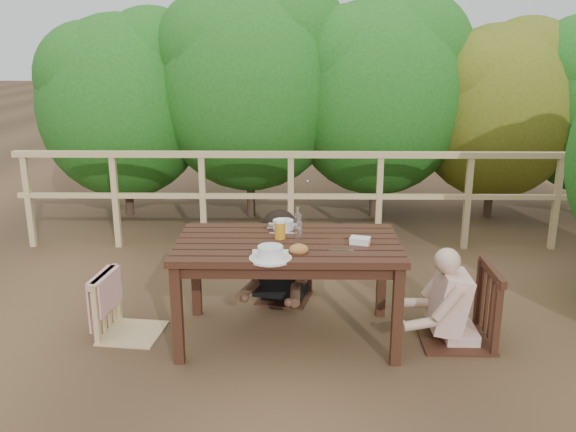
{
  "coord_description": "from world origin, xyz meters",
  "views": [
    {
      "loc": [
        0.06,
        -4.0,
        2.07
      ],
      "look_at": [
        0.0,
        0.05,
        0.9
      ],
      "focal_mm": 37.9,
      "sensor_mm": 36.0,
      "label": 1
    }
  ],
  "objects_px": {
    "woman": "(284,228)",
    "soup_near": "(270,253)",
    "chair_left": "(129,279)",
    "beer_glass": "(280,230)",
    "chair_far": "(284,251)",
    "diner_right": "(465,265)",
    "bottle": "(298,224)",
    "table": "(288,291)",
    "butter_tub": "(360,242)",
    "chair_right": "(460,272)",
    "soup_far": "(283,226)",
    "bread_roll": "(299,249)"
  },
  "relations": [
    {
      "from": "woman",
      "to": "diner_right",
      "type": "bearing_deg",
      "value": 162.94
    },
    {
      "from": "chair_right",
      "to": "woman",
      "type": "distance_m",
      "value": 1.44
    },
    {
      "from": "butter_tub",
      "to": "chair_right",
      "type": "bearing_deg",
      "value": 18.25
    },
    {
      "from": "table",
      "to": "bread_roll",
      "type": "xyz_separation_m",
      "value": [
        0.07,
        -0.24,
        0.4
      ]
    },
    {
      "from": "chair_left",
      "to": "soup_far",
      "type": "xyz_separation_m",
      "value": [
        1.1,
        0.25,
        0.32
      ]
    },
    {
      "from": "chair_left",
      "to": "butter_tub",
      "type": "relative_size",
      "value": 6.4
    },
    {
      "from": "butter_tub",
      "to": "bread_roll",
      "type": "bearing_deg",
      "value": -138.9
    },
    {
      "from": "woman",
      "to": "soup_near",
      "type": "distance_m",
      "value": 1.06
    },
    {
      "from": "diner_right",
      "to": "chair_left",
      "type": "bearing_deg",
      "value": 89.7
    },
    {
      "from": "chair_right",
      "to": "diner_right",
      "type": "xyz_separation_m",
      "value": [
        0.03,
        0.0,
        0.05
      ]
    },
    {
      "from": "chair_far",
      "to": "soup_far",
      "type": "height_order",
      "value": "chair_far"
    },
    {
      "from": "table",
      "to": "soup_far",
      "type": "height_order",
      "value": "soup_far"
    },
    {
      "from": "beer_glass",
      "to": "woman",
      "type": "bearing_deg",
      "value": 88.55
    },
    {
      "from": "chair_left",
      "to": "beer_glass",
      "type": "distance_m",
      "value": 1.14
    },
    {
      "from": "table",
      "to": "bread_roll",
      "type": "bearing_deg",
      "value": -72.87
    },
    {
      "from": "table",
      "to": "chair_far",
      "type": "xyz_separation_m",
      "value": [
        -0.04,
        0.69,
        0.06
      ]
    },
    {
      "from": "chair_left",
      "to": "bottle",
      "type": "relative_size",
      "value": 3.55
    },
    {
      "from": "chair_far",
      "to": "diner_right",
      "type": "height_order",
      "value": "diner_right"
    },
    {
      "from": "soup_far",
      "to": "beer_glass",
      "type": "relative_size",
      "value": 1.67
    },
    {
      "from": "soup_far",
      "to": "bread_roll",
      "type": "bearing_deg",
      "value": -77.58
    },
    {
      "from": "chair_far",
      "to": "butter_tub",
      "type": "height_order",
      "value": "chair_far"
    },
    {
      "from": "soup_near",
      "to": "chair_left",
      "type": "bearing_deg",
      "value": 160.71
    },
    {
      "from": "chair_right",
      "to": "soup_far",
      "type": "xyz_separation_m",
      "value": [
        -1.24,
        0.3,
        0.24
      ]
    },
    {
      "from": "chair_far",
      "to": "table",
      "type": "bearing_deg",
      "value": -73.84
    },
    {
      "from": "beer_glass",
      "to": "butter_tub",
      "type": "distance_m",
      "value": 0.56
    },
    {
      "from": "soup_near",
      "to": "butter_tub",
      "type": "height_order",
      "value": "soup_near"
    },
    {
      "from": "chair_left",
      "to": "soup_near",
      "type": "distance_m",
      "value": 1.14
    },
    {
      "from": "soup_far",
      "to": "bread_roll",
      "type": "distance_m",
      "value": 0.53
    },
    {
      "from": "diner_right",
      "to": "butter_tub",
      "type": "xyz_separation_m",
      "value": [
        -0.74,
        -0.03,
        0.18
      ]
    },
    {
      "from": "table",
      "to": "chair_far",
      "type": "height_order",
      "value": "chair_far"
    },
    {
      "from": "woman",
      "to": "beer_glass",
      "type": "relative_size",
      "value": 7.96
    },
    {
      "from": "soup_near",
      "to": "beer_glass",
      "type": "xyz_separation_m",
      "value": [
        0.05,
        0.39,
        0.03
      ]
    },
    {
      "from": "diner_right",
      "to": "bread_roll",
      "type": "height_order",
      "value": "diner_right"
    },
    {
      "from": "woman",
      "to": "bottle",
      "type": "xyz_separation_m",
      "value": [
        0.11,
        -0.66,
        0.23
      ]
    },
    {
      "from": "woman",
      "to": "bread_roll",
      "type": "height_order",
      "value": "woman"
    },
    {
      "from": "soup_near",
      "to": "beer_glass",
      "type": "distance_m",
      "value": 0.4
    },
    {
      "from": "beer_glass",
      "to": "bottle",
      "type": "height_order",
      "value": "bottle"
    },
    {
      "from": "beer_glass",
      "to": "bottle",
      "type": "xyz_separation_m",
      "value": [
        0.12,
        -0.01,
        0.05
      ]
    },
    {
      "from": "soup_near",
      "to": "butter_tub",
      "type": "distance_m",
      "value": 0.67
    },
    {
      "from": "woman",
      "to": "bottle",
      "type": "distance_m",
      "value": 0.71
    },
    {
      "from": "table",
      "to": "butter_tub",
      "type": "bearing_deg",
      "value": -5.49
    },
    {
      "from": "soup_far",
      "to": "butter_tub",
      "type": "height_order",
      "value": "soup_far"
    },
    {
      "from": "chair_far",
      "to": "woman",
      "type": "relative_size",
      "value": 0.68
    },
    {
      "from": "table",
      "to": "bottle",
      "type": "bearing_deg",
      "value": 36.64
    },
    {
      "from": "table",
      "to": "chair_left",
      "type": "height_order",
      "value": "chair_left"
    },
    {
      "from": "chair_left",
      "to": "beer_glass",
      "type": "xyz_separation_m",
      "value": [
        1.08,
        0.03,
        0.36
      ]
    },
    {
      "from": "chair_right",
      "to": "bottle",
      "type": "xyz_separation_m",
      "value": [
        -1.13,
        0.07,
        0.32
      ]
    },
    {
      "from": "chair_left",
      "to": "woman",
      "type": "distance_m",
      "value": 1.31
    },
    {
      "from": "woman",
      "to": "diner_right",
      "type": "distance_m",
      "value": 1.47
    },
    {
      "from": "bread_roll",
      "to": "butter_tub",
      "type": "relative_size",
      "value": 0.94
    }
  ]
}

